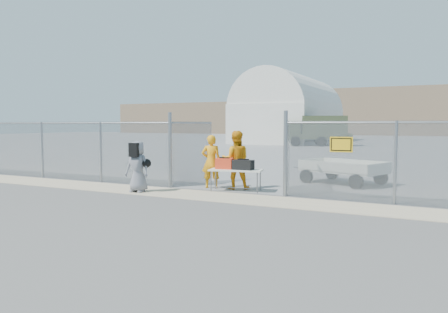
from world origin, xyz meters
The scene contains 14 objects.
ground centered at (0.00, 0.00, 0.00)m, with size 160.00×160.00×0.00m, color #4E4C4C.
tarmac_inside centered at (0.00, 42.00, 0.01)m, with size 160.00×80.00×0.01m, color gray.
dirt_strip centered at (0.00, 1.00, 0.01)m, with size 44.00×1.60×0.01m, color #C1B08E.
distant_hills centered at (5.00, 78.00, 4.50)m, with size 140.00×6.00×9.00m, color #7F684F, non-canonical shape.
chain_link_fence centered at (0.00, 2.00, 1.10)m, with size 40.00×0.20×2.20m, color gray, non-canonical shape.
quonset_hangar centered at (-10.00, 40.00, 4.00)m, with size 9.00×18.00×8.00m, color silver, non-canonical shape.
folding_table centered at (0.33, 2.17, 0.35)m, with size 1.64×0.68×0.70m, color silver, non-canonical shape.
orange_bag centered at (-0.05, 2.15, 0.86)m, with size 0.53×0.36×0.33m, color #EF3E1C.
black_duffel centered at (0.58, 2.18, 0.85)m, with size 0.62×0.36×0.30m, color black.
security_worker_left centered at (-0.69, 2.45, 0.88)m, with size 0.64×0.42×1.76m, color orange.
security_worker_right centered at (0.11, 2.63, 0.95)m, with size 0.92×0.72×1.90m, color orange.
visitor centered at (-2.33, 0.68, 0.80)m, with size 0.78×0.51×1.59m, color slate.
utility_trailer centered at (2.99, 5.40, 0.44)m, with size 3.64×1.87×0.88m, color silver, non-canonical shape.
military_truck centered at (-4.69, 32.08, 1.46)m, with size 6.12×2.26×2.92m, color #3E482C, non-canonical shape.
Camera 1 is at (6.05, -10.13, 2.10)m, focal length 35.00 mm.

